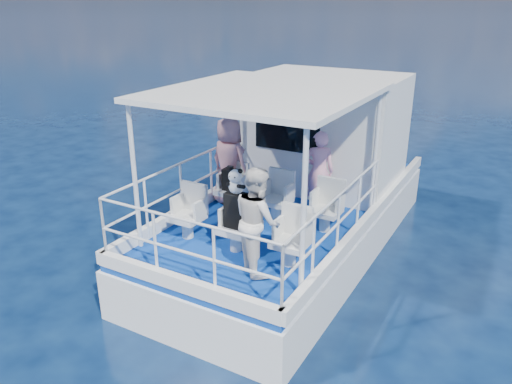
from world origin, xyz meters
The scene contains 20 objects.
ground centered at (0.00, 0.00, 0.00)m, with size 2000.00×2000.00×0.00m, color #071533.
hull centered at (0.00, 1.00, 0.00)m, with size 3.00×7.00×1.60m, color white.
deck centered at (0.00, 1.00, 0.85)m, with size 2.90×6.90×0.10m, color navy.
cabin centered at (0.00, 2.30, 2.00)m, with size 2.85×2.00×2.20m, color white.
canopy centered at (0.00, -0.20, 3.14)m, with size 3.00×3.20×0.08m, color white.
canopy_posts centered at (0.00, -0.25, 2.00)m, with size 2.77×2.97×2.20m.
railings centered at (0.00, -0.58, 1.40)m, with size 2.84×3.59×1.00m, color white, non-canonical shape.
seat_port_fwd centered at (-0.90, 0.20, 1.09)m, with size 0.48×0.46×0.38m, color silver.
seat_center_fwd centered at (0.00, 0.20, 1.09)m, with size 0.48×0.46×0.38m, color silver.
seat_stbd_fwd centered at (0.90, 0.20, 1.09)m, with size 0.48×0.46×0.38m, color silver.
seat_port_aft centered at (-0.90, -1.10, 1.09)m, with size 0.48×0.46×0.38m, color silver.
seat_center_aft centered at (0.00, -1.10, 1.09)m, with size 0.48×0.46×0.38m, color silver.
seat_stbd_aft centered at (0.90, -1.10, 1.09)m, with size 0.48×0.46×0.38m, color silver.
passenger_port_fwd centered at (-1.06, 0.41, 1.71)m, with size 0.60×0.43×1.61m, color #C88189.
passenger_stbd_fwd centered at (0.46, 0.95, 1.63)m, with size 0.53×0.35×1.45m, color pink.
passenger_stbd_aft centered at (0.56, -1.43, 1.65)m, with size 0.73×0.57×1.50m, color silver.
backpack_port centered at (-0.87, 0.17, 1.47)m, with size 0.30×0.17×0.39m, color black.
backpack_center centered at (0.02, -1.08, 1.55)m, with size 0.36×0.20×0.54m, color black.
compact_camera centered at (-0.89, 0.17, 1.70)m, with size 0.10×0.06×0.06m, color black.
panda centered at (0.01, -1.08, 2.01)m, with size 0.25×0.21×0.38m, color white, non-canonical shape.
Camera 1 is at (3.57, -6.79, 4.45)m, focal length 35.00 mm.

